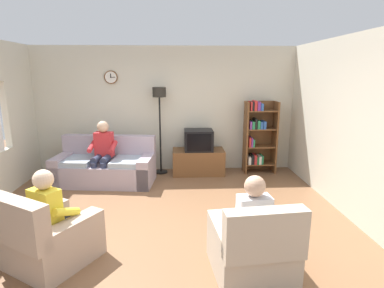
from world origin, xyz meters
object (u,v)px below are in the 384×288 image
at_px(armchair_near_window, 50,240).
at_px(person_in_right_armchair, 250,219).
at_px(bookshelf, 258,136).
at_px(floor_lamp, 160,107).
at_px(tv_stand, 198,162).
at_px(person_on_couch, 103,150).
at_px(couch, 106,167).
at_px(person_in_left_armchair, 54,211).
at_px(tv, 198,140).
at_px(armchair_near_bookshelf, 252,250).

bearing_deg(armchair_near_window, person_in_right_armchair, -5.52).
bearing_deg(bookshelf, floor_lamp, 179.17).
xyz_separation_m(tv_stand, bookshelf, (1.30, 0.07, 0.55)).
relative_size(person_on_couch, person_in_right_armchair, 1.11).
relative_size(couch, person_in_left_armchair, 1.77).
bearing_deg(person_in_left_armchair, person_on_couch, 90.68).
bearing_deg(tv, person_in_right_armchair, -84.28).
relative_size(tv_stand, person_in_left_armchair, 0.98).
bearing_deg(tv_stand, tv, -90.00).
bearing_deg(person_in_left_armchair, tv, 58.63).
bearing_deg(floor_lamp, person_in_right_armchair, -71.64).
xyz_separation_m(floor_lamp, person_in_left_armchair, (-1.04, -3.17, -0.85)).
height_order(tv_stand, tv, tv).
xyz_separation_m(tv, armchair_near_bookshelf, (0.34, -3.43, -0.46)).
distance_m(bookshelf, person_in_right_armchair, 3.57).
bearing_deg(couch, person_in_right_armchair, -52.59).
bearing_deg(person_in_left_armchair, person_in_right_armchair, -7.61).
height_order(tv, person_in_left_armchair, person_in_left_armchair).
height_order(tv, person_on_couch, person_on_couch).
xyz_separation_m(bookshelf, armchair_near_bookshelf, (-0.96, -3.52, -0.52)).
height_order(person_in_left_armchair, person_in_right_armchair, same).
relative_size(couch, armchair_near_bookshelf, 2.08).
relative_size(floor_lamp, person_on_couch, 1.49).
xyz_separation_m(armchair_near_bookshelf, person_in_right_armchair, (-0.01, 0.09, 0.32)).
relative_size(tv, floor_lamp, 0.32).
relative_size(armchair_near_window, person_in_right_armchair, 1.04).
bearing_deg(armchair_near_window, tv_stand, 58.83).
bearing_deg(tv, armchair_near_bookshelf, -84.28).
bearing_deg(armchair_near_window, armchair_near_bookshelf, -7.74).
bearing_deg(couch, bookshelf, 9.58).
distance_m(tv, bookshelf, 1.30).
bearing_deg(armchair_near_bookshelf, couch, 126.69).
height_order(tv, floor_lamp, floor_lamp).
xyz_separation_m(couch, floor_lamp, (1.06, 0.57, 1.14)).
xyz_separation_m(armchair_near_window, person_in_left_armchair, (0.05, 0.08, 0.32)).
relative_size(tv_stand, armchair_near_bookshelf, 1.15).
xyz_separation_m(person_on_couch, person_in_left_armchair, (0.03, -2.49, -0.09)).
distance_m(couch, floor_lamp, 1.66).
relative_size(tv_stand, person_in_right_armchair, 0.98).
bearing_deg(couch, floor_lamp, 28.05).
distance_m(armchair_near_window, person_on_couch, 2.60).
bearing_deg(armchair_near_window, bookshelf, 45.11).
xyz_separation_m(armchair_near_bookshelf, person_on_couch, (-2.23, 2.87, 0.41)).
distance_m(couch, person_on_couch, 0.40).
bearing_deg(tv_stand, floor_lamp, 173.07).
bearing_deg(person_in_left_armchair, bookshelf, 44.84).
distance_m(armchair_near_window, person_in_left_armchair, 0.33).
height_order(bookshelf, floor_lamp, floor_lamp).
distance_m(floor_lamp, armchair_near_window, 3.61).
relative_size(couch, armchair_near_window, 1.70).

